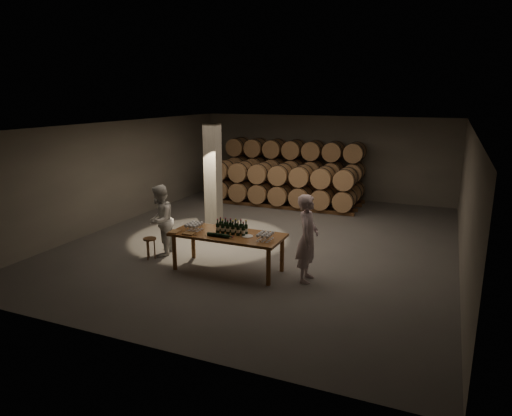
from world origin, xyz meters
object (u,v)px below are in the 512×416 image
at_px(tasting_table, 228,238).
at_px(notebook_near, 189,234).
at_px(person_man, 307,238).
at_px(person_woman, 160,220).
at_px(bottle_cluster, 232,228).
at_px(stool, 150,242).
at_px(plate, 248,236).

height_order(tasting_table, notebook_near, notebook_near).
height_order(person_man, person_woman, person_man).
relative_size(bottle_cluster, person_man, 0.38).
bearing_deg(person_man, notebook_near, 96.36).
xyz_separation_m(bottle_cluster, person_woman, (-2.14, 0.27, -0.11)).
height_order(notebook_near, person_man, person_man).
distance_m(bottle_cluster, stool, 2.30).
relative_size(stool, person_man, 0.28).
bearing_deg(plate, tasting_table, 176.44).
height_order(plate, notebook_near, notebook_near).
bearing_deg(person_man, stool, 87.98).
relative_size(notebook_near, stool, 0.48).
bearing_deg(notebook_near, bottle_cluster, 25.11).
height_order(stool, person_man, person_man).
height_order(stool, person_woman, person_woman).
distance_m(person_man, person_woman, 3.92).
height_order(notebook_near, person_woman, person_woman).
height_order(plate, person_man, person_man).
bearing_deg(person_man, bottle_cluster, 88.41).
relative_size(person_man, person_woman, 1.07).
bearing_deg(person_man, person_woman, 82.56).
bearing_deg(stool, tasting_table, 1.79).
bearing_deg(plate, notebook_near, -164.69).
relative_size(bottle_cluster, notebook_near, 2.84).
distance_m(bottle_cluster, notebook_near, 0.99).
distance_m(bottle_cluster, plate, 0.45).
bearing_deg(stool, person_woman, 78.31).
xyz_separation_m(tasting_table, notebook_near, (-0.79, -0.39, 0.12)).
relative_size(tasting_table, bottle_cluster, 3.54).
bearing_deg(plate, bottle_cluster, 170.62).
distance_m(tasting_table, bottle_cluster, 0.24).
relative_size(plate, person_woman, 0.14).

